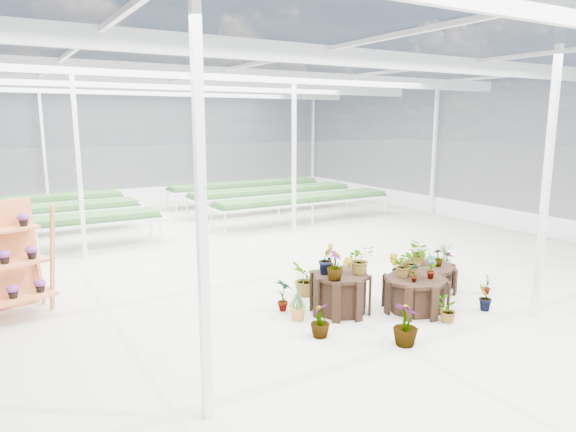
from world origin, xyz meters
TOP-DOWN VIEW (x-y plane):
  - ground_plane at (0.00, 0.00)m, footprint 24.00×24.00m
  - greenhouse_shell at (0.00, 0.00)m, footprint 18.00×24.00m
  - steel_frame at (0.00, 0.00)m, footprint 18.00×24.00m
  - nursery_benches at (0.00, 7.20)m, footprint 16.00×7.00m
  - plinth_tall at (0.22, -2.15)m, footprint 1.05×1.05m
  - plinth_mid at (1.42, -2.75)m, footprint 1.32×1.32m
  - plinth_low at (2.42, -2.05)m, footprint 1.40×1.40m
  - nursery_plants at (1.12, -2.12)m, footprint 4.58×3.22m

SIDE VIEW (x-z plane):
  - ground_plane at x=0.00m, z-range 0.00..0.00m
  - plinth_low at x=2.42m, z-range 0.00..0.50m
  - plinth_mid at x=1.42m, z-range 0.00..0.60m
  - plinth_tall at x=0.22m, z-range 0.00..0.70m
  - nursery_benches at x=0.00m, z-range 0.00..0.84m
  - nursery_plants at x=1.12m, z-range -0.09..1.15m
  - greenhouse_shell at x=0.00m, z-range 0.00..4.50m
  - steel_frame at x=0.00m, z-range 0.00..4.50m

